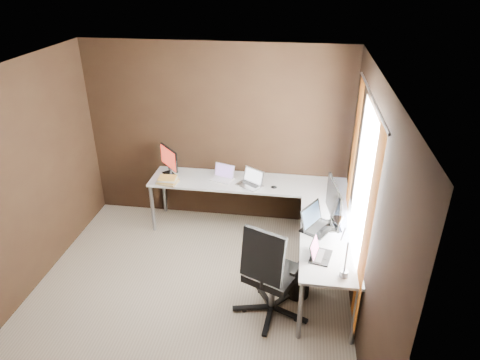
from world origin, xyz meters
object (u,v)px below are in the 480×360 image
laptop_black_big (316,223)px  desk_lamp (340,239)px  monitor_left (169,159)px  wastebasket (298,283)px  book_stack (167,180)px  laptop_white (223,176)px  laptop_silver (251,182)px  drawer_pedestal (317,228)px  office_chair (270,288)px  laptop_black_small (318,253)px  monitor_right (334,204)px

laptop_black_big → desk_lamp: bearing=-134.8°
monitor_left → wastebasket: 2.41m
monitor_left → desk_lamp: desk_lamp is taller
book_stack → desk_lamp: size_ratio=0.48×
laptop_white → laptop_black_big: bearing=-21.3°
laptop_white → wastebasket: 1.80m
laptop_silver → wastebasket: (0.68, -1.19, -0.62)m
drawer_pedestal → book_stack: 2.07m
wastebasket → office_chair: bearing=-131.0°
laptop_black_small → desk_lamp: bearing=-127.3°
laptop_black_small → desk_lamp: size_ratio=0.52×
book_stack → laptop_black_small: bearing=-34.1°
laptop_black_big → desk_lamp: size_ratio=0.79×
drawer_pedestal → monitor_right: 0.95m
monitor_left → book_stack: monitor_left is taller
monitor_left → office_chair: office_chair is taller
book_stack → office_chair: size_ratio=0.26×
desk_lamp → drawer_pedestal: bearing=87.5°
monitor_left → office_chair: (1.55, -1.67, -0.62)m
laptop_silver → book_stack: (-1.11, -0.10, -0.01)m
laptop_black_big → book_stack: 2.10m
desk_lamp → monitor_right: bearing=83.4°
laptop_black_big → office_chair: 0.88m
drawer_pedestal → laptop_black_small: (-0.05, -1.18, 0.47)m
laptop_white → laptop_black_small: 2.00m
drawer_pedestal → book_stack: book_stack is taller
laptop_white → desk_lamp: desk_lamp is taller
monitor_right → laptop_white: 1.73m
monitor_left → laptop_black_big: 2.26m
monitor_left → book_stack: (0.04, -0.26, -0.19)m
book_stack → wastebasket: (1.79, -1.08, -0.62)m
laptop_white → desk_lamp: bearing=-32.8°
drawer_pedestal → laptop_black_big: (-0.07, -0.64, 0.49)m
book_stack → desk_lamp: (2.14, -1.53, 0.34)m
office_chair → wastebasket: office_chair is taller
book_stack → wastebasket: bearing=-31.1°
drawer_pedestal → book_stack: size_ratio=2.08×
monitor_right → book_stack: monitor_right is taller
monitor_left → laptop_silver: monitor_left is taller
drawer_pedestal → laptop_silver: 1.05m
laptop_black_big → office_chair: (-0.44, -0.62, -0.45)m
book_stack → laptop_silver: bearing=5.4°
laptop_white → laptop_black_small: laptop_white is taller
laptop_silver → book_stack: 1.12m
laptop_white → office_chair: 1.87m
laptop_silver → desk_lamp: bearing=-24.8°
laptop_black_small → office_chair: (-0.46, -0.08, -0.44)m
book_stack → desk_lamp: bearing=-35.7°
laptop_black_big → wastebasket: 0.71m
monitor_left → laptop_black_big: size_ratio=0.84×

